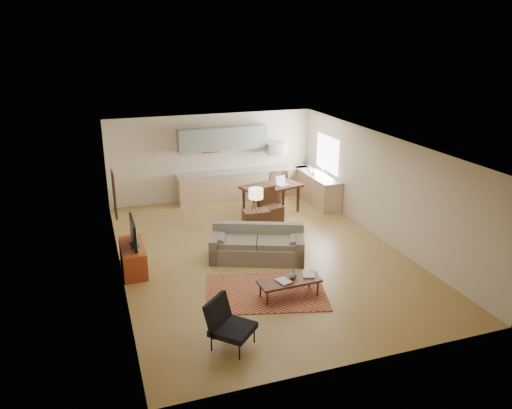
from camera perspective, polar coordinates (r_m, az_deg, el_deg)
name	(u,v)px	position (r m, az deg, el deg)	size (l,w,h in m)	color
room	(260,200)	(11.62, 0.48, 0.47)	(9.00, 9.00, 9.00)	olive
kitchen_counter_back	(243,184)	(15.94, -1.45, 2.33)	(4.26, 0.64, 0.92)	tan
kitchen_counter_right	(317,189)	(15.61, 6.99, 1.82)	(0.64, 2.26, 0.92)	tan
kitchen_range	(276,181)	(16.29, 2.24, 2.66)	(0.62, 0.62, 0.90)	#A5A8AD
kitchen_microwave	(276,148)	(16.03, 2.27, 6.45)	(0.62, 0.40, 0.35)	#A5A8AD
upper_cabinets	(223,139)	(15.55, -3.79, 7.53)	(2.80, 0.34, 0.70)	slate
window_right	(327,154)	(15.45, 8.16, 5.79)	(0.02, 1.40, 1.05)	white
wall_art_left	(115,195)	(11.83, -15.86, 1.08)	(0.06, 0.42, 1.10)	olive
triptych	(209,145)	(15.63, -5.34, 6.80)	(1.70, 0.04, 0.50)	beige
rug	(266,292)	(10.41, 1.10, -9.95)	(2.44, 1.69, 0.02)	maroon
sofa	(257,244)	(11.64, 0.16, -4.53)	(2.26, 0.98, 0.79)	#6B6254
coffee_table	(289,288)	(10.18, 3.81, -9.53)	(1.26, 0.50, 0.38)	#431F13
book_a	(279,283)	(9.95, 2.64, -8.91)	(0.30, 0.35, 0.03)	maroon
book_b	(303,274)	(10.31, 5.38, -7.95)	(0.34, 0.39, 0.02)	navy
vase	(293,274)	(10.13, 4.24, -7.94)	(0.17, 0.17, 0.18)	black
armchair	(233,325)	(8.59, -2.66, -13.57)	(0.75, 0.75, 0.85)	black
tv_credenza	(133,258)	(11.51, -13.88, -5.94)	(0.50, 1.30, 0.60)	maroon
tv	(133,233)	(11.27, -13.86, -3.14)	(0.10, 1.00, 0.60)	black
console_table	(256,224)	(12.86, -0.02, -2.26)	(0.65, 0.43, 0.75)	#361F12
table_lamp	(256,199)	(12.63, -0.02, 0.61)	(0.37, 0.37, 0.60)	beige
dining_table	(271,199)	(14.62, 1.74, 0.61)	(1.68, 0.96, 0.85)	#361F12
dining_chair_near	(272,206)	(13.75, 1.85, -0.21)	(0.49, 0.51, 1.02)	#361F12
dining_chair_far	(270,188)	(15.43, 1.64, 1.95)	(0.49, 0.51, 1.02)	#361F12
laptop	(283,181)	(14.47, 3.16, 2.71)	(0.36, 0.27, 0.27)	#A5A8AD
soap_bottle	(310,169)	(15.71, 6.20, 4.08)	(0.10, 0.10, 0.19)	beige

